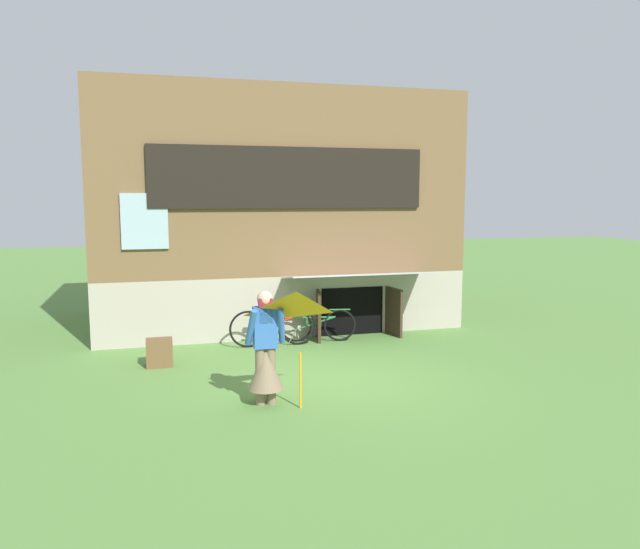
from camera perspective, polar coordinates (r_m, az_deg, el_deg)
ground_plane at (r=10.32m, az=0.97°, el=-9.71°), size 60.00×60.00×0.00m
log_house at (r=15.10m, az=-4.77°, el=6.00°), size 8.12×5.85×5.36m
person at (r=8.91m, az=-5.15°, el=-7.74°), size 0.61×0.53×1.68m
kite at (r=8.26m, az=-2.23°, el=-4.61°), size 1.01×1.13×1.59m
bicycle_green at (r=12.76m, az=-0.22°, el=-4.75°), size 1.58×0.36×0.73m
bicycle_red at (r=12.39m, az=-4.44°, el=-4.96°), size 1.78×0.12×0.81m
wooden_crate at (r=11.34m, az=-14.87°, el=-7.12°), size 0.46×0.39×0.49m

